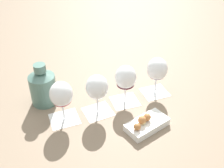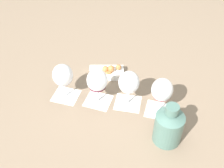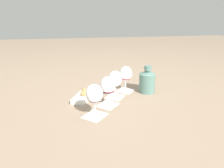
# 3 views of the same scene
# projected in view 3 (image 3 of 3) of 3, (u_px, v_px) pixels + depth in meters

# --- Properties ---
(ground_plane) EXTENTS (8.00, 8.00, 0.00)m
(ground_plane) POSITION_uv_depth(u_px,v_px,m) (112.00, 101.00, 1.27)
(ground_plane) COLOR #7F6B56
(tasting_card_0) EXTENTS (0.16, 0.16, 0.00)m
(tasting_card_0) POSITION_uv_depth(u_px,v_px,m) (125.00, 90.00, 1.45)
(tasting_card_0) COLOR white
(tasting_card_0) RESTS_ON ground_plane
(tasting_card_1) EXTENTS (0.15, 0.16, 0.00)m
(tasting_card_1) POSITION_uv_depth(u_px,v_px,m) (115.00, 97.00, 1.34)
(tasting_card_1) COLOR white
(tasting_card_1) RESTS_ON ground_plane
(tasting_card_2) EXTENTS (0.16, 0.16, 0.00)m
(tasting_card_2) POSITION_uv_depth(u_px,v_px,m) (108.00, 105.00, 1.21)
(tasting_card_2) COLOR white
(tasting_card_2) RESTS_ON ground_plane
(tasting_card_3) EXTENTS (0.16, 0.16, 0.00)m
(tasting_card_3) POSITION_uv_depth(u_px,v_px,m) (95.00, 116.00, 1.08)
(tasting_card_3) COLOR white
(tasting_card_3) RESTS_ON ground_plane
(wine_glass_0) EXTENTS (0.09, 0.09, 0.18)m
(wine_glass_0) POSITION_uv_depth(u_px,v_px,m) (126.00, 75.00, 1.41)
(wine_glass_0) COLOR white
(wine_glass_0) RESTS_ON tasting_card_0
(wine_glass_1) EXTENTS (0.09, 0.09, 0.18)m
(wine_glass_1) POSITION_uv_depth(u_px,v_px,m) (115.00, 80.00, 1.30)
(wine_glass_1) COLOR white
(wine_glass_1) RESTS_ON tasting_card_1
(wine_glass_2) EXTENTS (0.09, 0.09, 0.18)m
(wine_glass_2) POSITION_uv_depth(u_px,v_px,m) (108.00, 86.00, 1.18)
(wine_glass_2) COLOR white
(wine_glass_2) RESTS_ON tasting_card_2
(wine_glass_3) EXTENTS (0.09, 0.09, 0.18)m
(wine_glass_3) POSITION_uv_depth(u_px,v_px,m) (94.00, 95.00, 1.04)
(wine_glass_3) COLOR white
(wine_glass_3) RESTS_ON tasting_card_3
(ceramic_vase) EXTENTS (0.11, 0.11, 0.19)m
(ceramic_vase) POSITION_uv_depth(u_px,v_px,m) (147.00, 81.00, 1.40)
(ceramic_vase) COLOR #4C7066
(ceramic_vase) RESTS_ON ground_plane
(snack_dish) EXTENTS (0.15, 0.19, 0.06)m
(snack_dish) POSITION_uv_depth(u_px,v_px,m) (83.00, 97.00, 1.29)
(snack_dish) COLOR white
(snack_dish) RESTS_ON ground_plane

